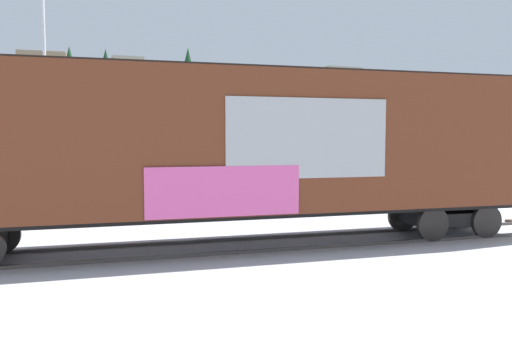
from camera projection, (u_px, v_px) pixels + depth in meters
ground_plane at (214, 248)px, 11.87m from camera, size 260.00×260.00×0.00m
track at (293, 242)px, 12.40m from camera, size 60.02×4.05×0.08m
freight_car at (229, 144)px, 11.78m from camera, size 17.55×3.50×4.55m
flagpole at (42, 48)px, 19.24m from camera, size 0.81×1.59×9.91m
hillside at (153, 120)px, 84.46m from camera, size 123.91×41.96×16.30m
parked_car_red at (97, 192)px, 16.62m from camera, size 4.91×2.55×1.72m
parked_car_blue at (247, 188)px, 17.37m from camera, size 4.42×2.38×1.81m
parked_car_silver at (388, 185)px, 19.01m from camera, size 4.80×2.25×1.73m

